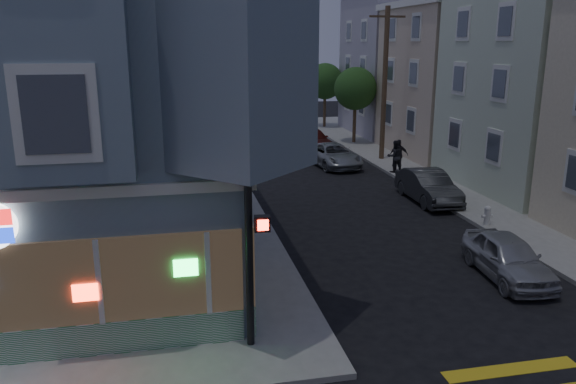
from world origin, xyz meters
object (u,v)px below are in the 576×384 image
object	(u,v)px
street_tree_near	(355,89)
parked_car_a	(508,257)
fire_hydrant	(487,215)
street_tree_far	(325,81)
parked_car_c	(311,140)
utility_pole	(385,82)
pedestrian_a	(395,156)
pedestrian_b	(399,155)
parked_car_d	(333,155)
traffic_signal	(250,193)
parked_car_b	(428,186)

from	to	relation	value
street_tree_near	parked_car_a	world-z (taller)	street_tree_near
fire_hydrant	street_tree_far	bearing A→B (deg)	88.11
street_tree_far	parked_car_c	size ratio (longest dim) A/B	1.07
street_tree_far	utility_pole	bearing A→B (deg)	-90.82
utility_pole	pedestrian_a	distance (m)	5.36
parked_car_c	utility_pole	bearing A→B (deg)	-57.10
pedestrian_a	parked_car_c	distance (m)	8.46
street_tree_far	street_tree_near	bearing A→B (deg)	-90.00
utility_pole	street_tree_far	distance (m)	14.03
pedestrian_b	parked_car_c	distance (m)	8.22
parked_car_d	street_tree_far	bearing A→B (deg)	68.82
pedestrian_a	fire_hydrant	world-z (taller)	pedestrian_a
utility_pole	street_tree_far	size ratio (longest dim) A/B	1.70
pedestrian_a	fire_hydrant	xyz separation A→B (m)	(0.00, -9.49, -0.48)
utility_pole	fire_hydrant	size ratio (longest dim) A/B	11.72
pedestrian_b	pedestrian_a	bearing A→B (deg)	61.65
utility_pole	parked_car_c	xyz separation A→B (m)	(-3.40, 4.26, -4.08)
pedestrian_a	traffic_signal	bearing A→B (deg)	56.14
parked_car_a	parked_car_b	world-z (taller)	parked_car_b
parked_car_a	fire_hydrant	distance (m)	4.91
street_tree_far	traffic_signal	bearing A→B (deg)	-108.09
street_tree_far	parked_car_c	world-z (taller)	street_tree_far
street_tree_near	street_tree_far	size ratio (longest dim) A/B	1.00
pedestrian_a	parked_car_a	size ratio (longest dim) A/B	0.45
street_tree_far	parked_car_b	world-z (taller)	street_tree_far
pedestrian_a	parked_car_a	xyz separation A→B (m)	(-1.99, -13.98, -0.36)
street_tree_far	pedestrian_b	size ratio (longest dim) A/B	3.06
pedestrian_b	parked_car_a	distance (m)	14.59
street_tree_near	pedestrian_b	xyz separation A→B (m)	(-0.49, -9.34, -2.92)
parked_car_b	traffic_signal	bearing A→B (deg)	-130.17
parked_car_c	parked_car_a	bearing A→B (deg)	-93.88
pedestrian_b	parked_car_c	xyz separation A→B (m)	(-3.11, 7.60, -0.30)
parked_car_d	fire_hydrant	size ratio (longest dim) A/B	6.24
street_tree_near	pedestrian_a	bearing A→B (deg)	-95.27
street_tree_far	pedestrian_b	distance (m)	17.59
pedestrian_b	fire_hydrant	bearing A→B (deg)	104.49
utility_pole	pedestrian_a	bearing A→B (deg)	-100.57
street_tree_far	fire_hydrant	xyz separation A→B (m)	(-0.90, -27.24, -3.38)
pedestrian_a	parked_car_a	bearing A→B (deg)	79.82
utility_pole	street_tree_near	size ratio (longest dim) A/B	1.70
street_tree_far	parked_car_b	size ratio (longest dim) A/B	1.20
parked_car_c	pedestrian_a	bearing A→B (deg)	-77.09
street_tree_far	traffic_signal	world-z (taller)	traffic_signal
utility_pole	parked_car_d	size ratio (longest dim) A/B	1.88
parked_car_a	parked_car_d	world-z (taller)	parked_car_a
utility_pole	parked_car_b	bearing A→B (deg)	-98.02
parked_car_c	street_tree_near	bearing A→B (deg)	20.12
parked_car_b	pedestrian_b	bearing A→B (deg)	81.04
parked_car_c	fire_hydrant	world-z (taller)	parked_car_c
utility_pole	pedestrian_a	size ratio (longest dim) A/B	5.09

